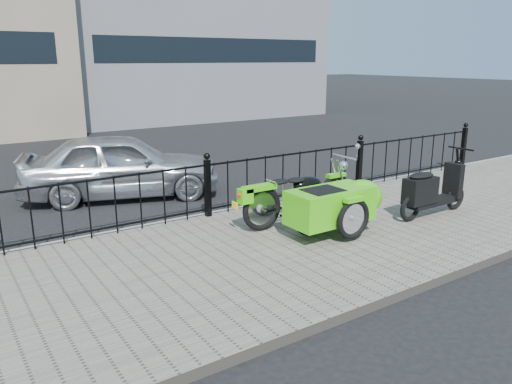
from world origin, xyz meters
TOP-DOWN VIEW (x-y plane):
  - ground at (0.00, 0.00)m, footprint 120.00×120.00m
  - sidewalk at (0.00, -0.50)m, footprint 30.00×3.80m
  - curb at (0.00, 1.44)m, footprint 30.00×0.10m
  - iron_fence at (0.00, 1.30)m, footprint 14.11×0.11m
  - motorcycle_sidecar at (1.21, -0.41)m, footprint 2.28×1.48m
  - scooter at (3.05, -0.77)m, footprint 1.63×0.47m
  - spare_tire at (0.81, -0.37)m, footprint 0.65×0.13m
  - sedan_car at (-0.63, 3.68)m, footprint 4.07×2.65m

SIDE VIEW (x-z plane):
  - ground at x=0.00m, z-range 0.00..0.00m
  - sidewalk at x=0.00m, z-range 0.00..0.12m
  - curb at x=0.00m, z-range 0.00..0.12m
  - spare_tire at x=0.81m, z-range 0.12..0.77m
  - scooter at x=3.05m, z-range 0.00..1.10m
  - iron_fence at x=0.00m, z-range 0.05..1.12m
  - motorcycle_sidecar at x=1.21m, z-range 0.10..1.09m
  - sedan_car at x=-0.63m, z-range 0.00..1.29m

